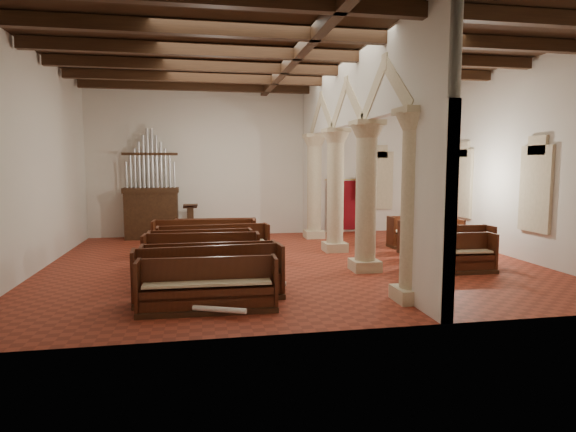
# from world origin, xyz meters

# --- Properties ---
(floor) EXTENTS (14.00, 14.00, 0.00)m
(floor) POSITION_xyz_m (0.00, 0.00, 0.00)
(floor) COLOR maroon
(floor) RESTS_ON ground
(ceiling) EXTENTS (14.00, 14.00, 0.00)m
(ceiling) POSITION_xyz_m (0.00, 0.00, 6.00)
(ceiling) COLOR #331D11
(ceiling) RESTS_ON wall_back
(wall_back) EXTENTS (14.00, 0.02, 6.00)m
(wall_back) POSITION_xyz_m (0.00, 6.00, 3.00)
(wall_back) COLOR silver
(wall_back) RESTS_ON floor
(wall_front) EXTENTS (14.00, 0.02, 6.00)m
(wall_front) POSITION_xyz_m (0.00, -6.00, 3.00)
(wall_front) COLOR silver
(wall_front) RESTS_ON floor
(wall_left) EXTENTS (0.02, 12.00, 6.00)m
(wall_left) POSITION_xyz_m (-7.00, 0.00, 3.00)
(wall_left) COLOR silver
(wall_left) RESTS_ON floor
(wall_right) EXTENTS (0.02, 12.00, 6.00)m
(wall_right) POSITION_xyz_m (7.00, 0.00, 3.00)
(wall_right) COLOR silver
(wall_right) RESTS_ON floor
(ceiling_beams) EXTENTS (13.80, 11.80, 0.30)m
(ceiling_beams) POSITION_xyz_m (0.00, 0.00, 5.82)
(ceiling_beams) COLOR #3C2413
(ceiling_beams) RESTS_ON wall_back
(arcade) EXTENTS (0.90, 11.90, 6.00)m
(arcade) POSITION_xyz_m (1.80, 0.00, 3.56)
(arcade) COLOR beige
(arcade) RESTS_ON floor
(window_right_a) EXTENTS (0.03, 1.00, 2.20)m
(window_right_a) POSITION_xyz_m (6.98, -1.50, 2.20)
(window_right_a) COLOR #2E6858
(window_right_a) RESTS_ON wall_right
(window_right_b) EXTENTS (0.03, 1.00, 2.20)m
(window_right_b) POSITION_xyz_m (6.98, 2.50, 2.20)
(window_right_b) COLOR #2E6858
(window_right_b) RESTS_ON wall_right
(window_back) EXTENTS (1.00, 0.03, 2.20)m
(window_back) POSITION_xyz_m (5.00, 5.98, 2.20)
(window_back) COLOR #2E6858
(window_back) RESTS_ON wall_back
(pipe_organ) EXTENTS (2.10, 0.85, 4.40)m
(pipe_organ) POSITION_xyz_m (-4.50, 5.50, 1.37)
(pipe_organ) COLOR #3C2413
(pipe_organ) RESTS_ON floor
(lectern) EXTENTS (0.58, 0.60, 1.37)m
(lectern) POSITION_xyz_m (-3.02, 5.49, 0.57)
(lectern) COLOR #3C2413
(lectern) RESTS_ON floor
(dossal_curtain) EXTENTS (1.80, 0.07, 2.17)m
(dossal_curtain) POSITION_xyz_m (3.50, 5.92, 1.17)
(dossal_curtain) COLOR maroon
(dossal_curtain) RESTS_ON floor
(processional_banner) EXTENTS (0.57, 0.72, 2.53)m
(processional_banner) POSITION_xyz_m (4.17, 5.49, 0.82)
(processional_banner) COLOR #3C2413
(processional_banner) RESTS_ON floor
(hymnal_box_a) EXTENTS (0.33, 0.29, 0.28)m
(hymnal_box_a) POSITION_xyz_m (-1.37, -4.08, 0.24)
(hymnal_box_a) COLOR navy
(hymnal_box_a) RESTS_ON floor
(hymnal_box_b) EXTENTS (0.35, 0.29, 0.35)m
(hymnal_box_b) POSITION_xyz_m (-1.30, -2.00, 0.28)
(hymnal_box_b) COLOR navy
(hymnal_box_b) RESTS_ON floor
(hymnal_box_c) EXTENTS (0.35, 0.29, 0.34)m
(hymnal_box_c) POSITION_xyz_m (-1.62, -0.15, 0.27)
(hymnal_box_c) COLOR navy
(hymnal_box_c) RESTS_ON floor
(tube_heater_a) EXTENTS (1.03, 0.51, 0.11)m
(tube_heater_a) POSITION_xyz_m (-2.30, -4.89, 0.16)
(tube_heater_a) COLOR white
(tube_heater_a) RESTS_ON floor
(tube_heater_b) EXTENTS (1.12, 0.18, 0.11)m
(tube_heater_b) POSITION_xyz_m (-1.26, -3.13, 0.16)
(tube_heater_b) COLOR white
(tube_heater_b) RESTS_ON floor
(nave_pew_0) EXTENTS (2.76, 0.77, 1.06)m
(nave_pew_0) POSITION_xyz_m (-2.50, -4.43, 0.35)
(nave_pew_0) COLOR #3C2413
(nave_pew_0) RESTS_ON floor
(nave_pew_1) EXTENTS (3.23, 0.99, 1.15)m
(nave_pew_1) POSITION_xyz_m (-2.45, -3.64, 0.38)
(nave_pew_1) COLOR #3C2413
(nave_pew_1) RESTS_ON floor
(nave_pew_2) EXTENTS (3.19, 0.75, 1.05)m
(nave_pew_2) POSITION_xyz_m (-2.41, -2.54, 0.34)
(nave_pew_2) COLOR #3C2413
(nave_pew_2) RESTS_ON floor
(nave_pew_3) EXTENTS (2.98, 0.89, 1.14)m
(nave_pew_3) POSITION_xyz_m (-2.60, -1.50, 0.38)
(nave_pew_3) COLOR #3C2413
(nave_pew_3) RESTS_ON floor
(nave_pew_4) EXTENTS (2.89, 0.81, 1.07)m
(nave_pew_4) POSITION_xyz_m (-2.62, -0.35, 0.35)
(nave_pew_4) COLOR #3C2413
(nave_pew_4) RESTS_ON floor
(nave_pew_5) EXTENTS (3.34, 0.95, 1.10)m
(nave_pew_5) POSITION_xyz_m (-2.24, 0.44, 0.36)
(nave_pew_5) COLOR #3C2413
(nave_pew_5) RESTS_ON floor
(nave_pew_6) EXTENTS (3.28, 0.95, 1.14)m
(nave_pew_6) POSITION_xyz_m (-2.51, 1.54, 0.38)
(nave_pew_6) COLOR #3C2413
(nave_pew_6) RESTS_ON floor
(nave_pew_7) EXTENTS (3.02, 0.80, 0.96)m
(nave_pew_7) POSITION_xyz_m (-2.33, 2.38, 0.32)
(nave_pew_7) COLOR #3C2413
(nave_pew_7) RESTS_ON floor
(nave_pew_8) EXTENTS (2.91, 0.79, 0.97)m
(nave_pew_8) POSITION_xyz_m (-2.09, 3.42, 0.32)
(nave_pew_8) COLOR #3C2413
(nave_pew_8) RESTS_ON floor
(aisle_pew_0) EXTENTS (1.85, 0.78, 1.06)m
(aisle_pew_0) POSITION_xyz_m (4.29, -2.15, 0.36)
(aisle_pew_0) COLOR #3C2413
(aisle_pew_0) RESTS_ON floor
(aisle_pew_1) EXTENTS (2.16, 0.87, 1.14)m
(aisle_pew_1) POSITION_xyz_m (4.64, -1.27, 0.38)
(aisle_pew_1) COLOR #3C2413
(aisle_pew_1) RESTS_ON floor
(aisle_pew_2) EXTENTS (1.98, 0.75, 0.98)m
(aisle_pew_2) POSITION_xyz_m (4.63, -0.30, 0.33)
(aisle_pew_2) COLOR #3C2413
(aisle_pew_2) RESTS_ON floor
(aisle_pew_3) EXTENTS (2.15, 0.82, 1.09)m
(aisle_pew_3) POSITION_xyz_m (4.83, 0.63, 0.36)
(aisle_pew_3) COLOR #3C2413
(aisle_pew_3) RESTS_ON floor
(aisle_pew_4) EXTENTS (2.16, 0.79, 1.09)m
(aisle_pew_4) POSITION_xyz_m (4.95, 1.82, 0.37)
(aisle_pew_4) COLOR #3C2413
(aisle_pew_4) RESTS_ON floor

